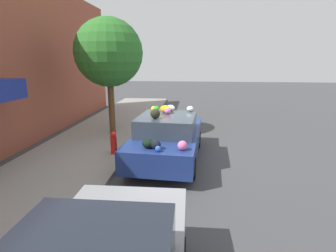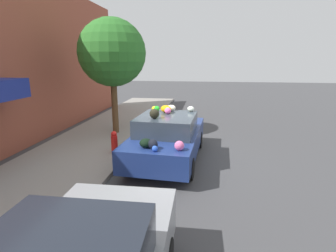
% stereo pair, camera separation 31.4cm
% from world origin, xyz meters
% --- Properties ---
extents(ground_plane, '(60.00, 60.00, 0.00)m').
position_xyz_m(ground_plane, '(0.00, 0.00, 0.00)').
color(ground_plane, '#424244').
extents(sidewalk_curb, '(24.00, 3.20, 0.12)m').
position_xyz_m(sidewalk_curb, '(0.00, 2.70, 0.06)').
color(sidewalk_curb, gray).
rests_on(sidewalk_curb, ground).
extents(street_tree, '(2.54, 2.54, 4.38)m').
position_xyz_m(street_tree, '(2.31, 2.27, 3.21)').
color(street_tree, brown).
rests_on(street_tree, sidewalk_curb).
extents(fire_hydrant, '(0.20, 0.20, 0.70)m').
position_xyz_m(fire_hydrant, '(-0.01, 1.51, 0.47)').
color(fire_hydrant, red).
rests_on(fire_hydrant, sidewalk_curb).
extents(art_car, '(4.21, 2.08, 1.67)m').
position_xyz_m(art_car, '(-0.01, -0.18, 0.73)').
color(art_car, navy).
rests_on(art_car, ground).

